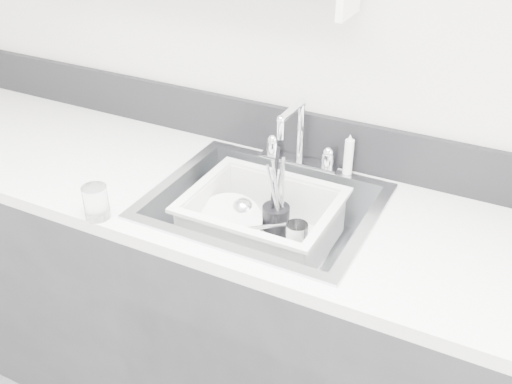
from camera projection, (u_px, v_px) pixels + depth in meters
The scene contains 12 objects.
counter_run at pixel (263, 320), 1.96m from camera, with size 3.20×0.62×0.92m.
backsplash at pixel (306, 136), 1.90m from camera, with size 3.20×0.02×0.16m, color black.
sink at pixel (264, 227), 1.77m from camera, with size 0.64×0.52×0.20m, color silver, non-canonical shape.
faucet at pixel (299, 148), 1.87m from camera, with size 0.26×0.18×0.23m.
side_sprayer at pixel (349, 155), 1.81m from camera, with size 0.03×0.03×0.14m, color white.
wash_tub at pixel (262, 222), 1.78m from camera, with size 0.44×0.35×0.17m, color white, non-canonical shape.
plate_stack at pixel (229, 232), 1.81m from camera, with size 0.26×0.26×0.10m.
utensil_cup at pixel (276, 219), 1.81m from camera, with size 0.08×0.08×0.28m.
ladle at pixel (256, 228), 1.80m from camera, with size 0.31×0.11×0.09m, color silver, non-canonical shape.
tumbler_in_tub at pixel (297, 238), 1.75m from camera, with size 0.07×0.07×0.09m, color white.
tumbler_counter at pixel (96, 202), 1.63m from camera, with size 0.07×0.07×0.10m, color white.
bowl_small at pixel (281, 265), 1.69m from camera, with size 0.10×0.10×0.03m, color white.
Camera 1 is at (0.64, -0.11, 1.84)m, focal length 42.00 mm.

